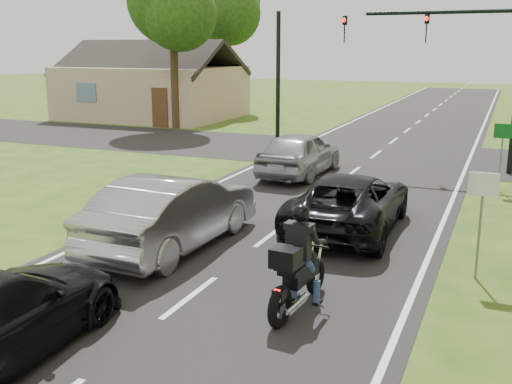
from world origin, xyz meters
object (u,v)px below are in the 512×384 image
Objects in this scene: silver_suv at (300,153)px; silver_sedan at (173,211)px; dark_suv at (350,201)px; sign_white at (482,200)px; motorcycle_rider at (298,270)px; traffic_signal at (464,55)px; sign_green at (503,141)px.

silver_sedan is at bearing 91.14° from silver_suv.
sign_white is at bearing 143.17° from dark_suv.
motorcycle_rider is 11.13m from silver_suv.
sign_white is at bearing -82.95° from traffic_signal.
dark_suv is 3.91m from sign_white.
sign_white is at bearing -172.48° from silver_sedan.
silver_sedan is at bearing -127.22° from sign_green.
motorcycle_rider reaches higher than silver_sedan.
dark_suv is 4.37m from silver_sedan.
silver_suv is 0.72× the size of traffic_signal.
silver_suv is at bearing -147.15° from traffic_signal.
silver_suv is 6.57m from sign_green.
sign_green reaches higher than dark_suv.
silver_suv is 2.17× the size of sign_white.
sign_green is (2.94, 10.72, 0.85)m from motorcycle_rider.
sign_green is (0.20, 8.00, 0.00)m from sign_white.
sign_white is at bearing 130.55° from silver_suv.
traffic_signal is 11.39m from sign_white.
sign_white is at bearing -91.43° from sign_green.
dark_suv is 9.61m from traffic_signal.
dark_suv is (-0.36, 4.93, -0.03)m from motorcycle_rider.
silver_sedan is 13.14m from traffic_signal.
dark_suv is 2.39× the size of sign_green.
sign_white and sign_green have the same top height.
sign_white is 8.00m from sign_green.
silver_suv is at bearing 113.62° from motorcycle_rider.
traffic_signal is at bearing -111.74° from silver_sedan.
dark_suv is 1.10× the size of silver_suv.
silver_sedan reaches higher than silver_suv.
dark_suv is 6.46m from silver_suv.
motorcycle_rider is at bearing -95.74° from traffic_signal.
motorcycle_rider is 1.03× the size of sign_green.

